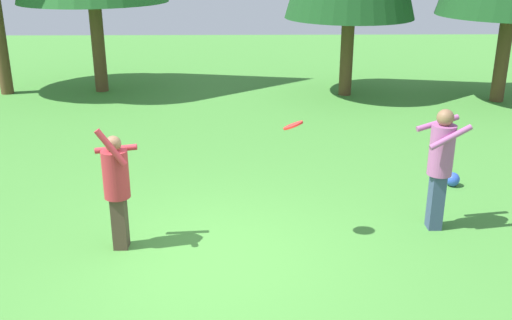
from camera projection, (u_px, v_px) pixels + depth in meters
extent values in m
plane|color=#478C38|center=(215.00, 258.00, 7.68)|extent=(40.00, 40.00, 0.00)
cube|color=#4C382D|center=(120.00, 222.00, 7.85)|extent=(0.19, 0.22, 0.74)
cylinder|color=#B72D38|center=(116.00, 174.00, 7.61)|extent=(0.34, 0.34, 0.64)
sphere|color=#8C6647|center=(113.00, 144.00, 7.47)|extent=(0.21, 0.21, 0.21)
cylinder|color=#B72D38|center=(116.00, 149.00, 7.71)|extent=(0.55, 0.12, 0.12)
cylinder|color=#B72D38|center=(111.00, 148.00, 7.28)|extent=(0.38, 0.11, 0.50)
cube|color=#38476B|center=(436.00, 201.00, 8.38)|extent=(0.19, 0.22, 0.82)
cylinder|color=#A85693|center=(442.00, 150.00, 8.11)|extent=(0.34, 0.34, 0.72)
sphere|color=#8C6647|center=(445.00, 118.00, 7.95)|extent=(0.23, 0.23, 0.23)
cylinder|color=#A85693|center=(451.00, 137.00, 7.84)|extent=(0.59, 0.17, 0.34)
cylinder|color=#A85693|center=(438.00, 123.00, 8.19)|extent=(0.62, 0.18, 0.22)
cylinder|color=red|center=(293.00, 125.00, 7.60)|extent=(0.35, 0.35, 0.13)
sphere|color=blue|center=(452.00, 179.00, 9.94)|extent=(0.24, 0.24, 0.24)
cylinder|color=brown|center=(507.00, 23.00, 14.70)|extent=(0.34, 0.34, 3.97)
cylinder|color=brown|center=(348.00, 25.00, 15.39)|extent=(0.34, 0.34, 3.71)
cylinder|color=brown|center=(95.00, 10.00, 15.68)|extent=(0.35, 0.35, 4.37)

